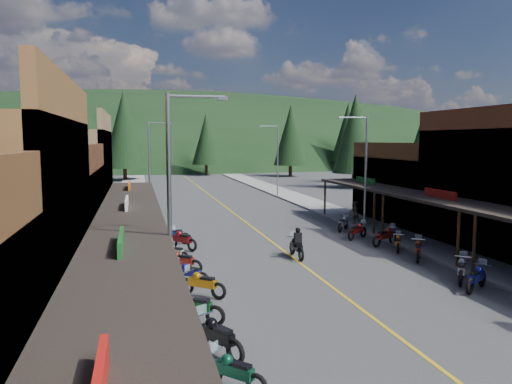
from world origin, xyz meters
TOP-DOWN VIEW (x-y plane):
  - ground at (0.00, 0.00)m, footprint 220.00×220.00m
  - centerline at (0.00, 20.00)m, footprint 0.15×90.00m
  - sidewalk_west at (-8.70, 20.00)m, footprint 3.40×94.00m
  - sidewalk_east at (8.70, 20.00)m, footprint 3.40×94.00m
  - shop_west_2 at (-13.75, 1.70)m, footprint 10.90×9.00m
  - shop_west_3 at (-13.78, 11.30)m, footprint 10.90×10.20m
  - shop_east_3 at (13.75, 11.30)m, footprint 10.90×10.20m
  - streetlight_0 at (-6.95, -6.00)m, footprint 2.16×0.18m
  - streetlight_1 at (-6.95, 22.00)m, footprint 2.16×0.18m
  - streetlight_2 at (6.95, 8.00)m, footprint 2.16×0.18m
  - streetlight_3 at (6.95, 30.00)m, footprint 2.16×0.18m
  - ridge_hill at (0.00, 135.00)m, footprint 310.00×140.00m
  - pine_1 at (-24.00, 70.00)m, footprint 5.88×5.88m
  - pine_2 at (-10.00, 58.00)m, footprint 6.72×6.72m
  - pine_3 at (4.00, 66.00)m, footprint 5.04×5.04m
  - pine_4 at (18.00, 60.00)m, footprint 5.88×5.88m
  - pine_5 at (34.00, 72.00)m, footprint 6.72×6.72m
  - pine_6 at (46.00, 64.00)m, footprint 5.04×5.04m
  - pine_7 at (-32.00, 76.00)m, footprint 5.88×5.88m
  - pine_8 at (-22.00, 40.00)m, footprint 4.48×4.48m
  - pine_9 at (24.00, 45.00)m, footprint 4.93×4.93m
  - pine_10 at (-18.00, 50.00)m, footprint 5.38×5.38m
  - pine_11 at (20.00, 38.00)m, footprint 5.82×5.82m
  - bike_west_3 at (-5.88, -11.45)m, footprint 1.81×1.87m
  - bike_west_4 at (-5.97, -9.29)m, footprint 1.81×2.40m
  - bike_west_5 at (-6.35, -6.51)m, footprint 2.34×1.89m
  - bike_west_6 at (-5.69, -3.62)m, footprint 2.12×1.94m
  - bike_west_7 at (-6.02, -1.66)m, footprint 1.90×1.70m
  - bike_west_8 at (-6.21, 0.28)m, footprint 2.26×1.90m
  - bike_west_9 at (-6.32, 2.66)m, footprint 1.75×1.89m
  - bike_west_10 at (-5.69, 5.45)m, footprint 2.01×2.31m
  - bike_west_11 at (-6.11, 7.25)m, footprint 2.34×1.63m
  - bike_east_5 at (5.78, -5.49)m, footprint 2.19×1.83m
  - bike_east_6 at (6.03, -4.16)m, footprint 1.94×2.15m
  - bike_east_7 at (6.34, -0.04)m, footprint 1.74×2.21m
  - bike_east_8 at (6.41, 2.17)m, footprint 1.47×1.93m
  - bike_east_9 at (6.39, 3.72)m, footprint 2.34×1.63m
  - bike_east_10 at (5.62, 5.97)m, footprint 2.13×1.75m
  - bike_east_11 at (5.88, 8.86)m, footprint 1.88×2.06m
  - rider_on_bike at (0.18, 1.95)m, footprint 0.78×2.27m
  - pedestrian_east_b at (7.61, 10.76)m, footprint 0.86×0.53m

SIDE VIEW (x-z plane):
  - ground at x=0.00m, z-range 0.00..0.00m
  - ridge_hill at x=0.00m, z-range -30.00..30.00m
  - centerline at x=0.00m, z-range 0.00..0.01m
  - sidewalk_west at x=-8.70m, z-range 0.00..0.15m
  - sidewalk_east at x=8.70m, z-range 0.00..0.15m
  - bike_east_8 at x=6.41m, z-range 0.00..1.07m
  - bike_west_7 at x=-6.02m, z-range 0.00..1.10m
  - bike_west_9 at x=-6.32m, z-range 0.00..1.11m
  - bike_west_3 at x=-5.88m, z-range 0.00..1.11m
  - bike_east_11 at x=5.88m, z-range 0.00..1.20m
  - bike_east_10 at x=5.62m, z-range 0.00..1.20m
  - bike_east_7 at x=6.34m, z-range 0.00..1.23m
  - bike_west_6 at x=-5.69m, z-range 0.00..1.24m
  - bike_east_5 at x=5.78m, z-range 0.00..1.24m
  - bike_east_6 at x=6.03m, z-range 0.00..1.24m
  - bike_east_9 at x=6.39m, z-range 0.00..1.28m
  - bike_west_11 at x=-6.11m, z-range 0.00..1.28m
  - bike_west_8 at x=-6.21m, z-range 0.00..1.28m
  - bike_west_5 at x=-6.35m, z-range 0.00..1.31m
  - bike_west_10 at x=-5.69m, z-range 0.00..1.32m
  - bike_west_4 at x=-5.97m, z-range 0.00..1.33m
  - rider_on_bike at x=0.18m, z-range -0.17..1.55m
  - pedestrian_east_b at x=7.61m, z-range 0.15..1.86m
  - shop_east_3 at x=13.75m, z-range -0.57..5.63m
  - shop_west_2 at x=-13.75m, z-range -0.57..5.63m
  - shop_west_3 at x=-13.78m, z-range -0.58..7.62m
  - streetlight_0 at x=-6.95m, z-range 0.46..8.46m
  - streetlight_1 at x=-6.95m, z-range 0.46..8.46m
  - streetlight_2 at x=6.95m, z-range 0.46..8.46m
  - streetlight_3 at x=6.95m, z-range 0.46..8.46m
  - pine_8 at x=-22.00m, z-range 0.98..10.98m
  - pine_9 at x=24.00m, z-range 0.98..11.78m
  - pine_3 at x=4.00m, z-range 0.98..11.98m
  - pine_6 at x=46.00m, z-range 0.98..11.98m
  - pine_10 at x=-18.00m, z-range 0.98..12.58m
  - pine_11 at x=20.00m, z-range 0.99..13.39m
  - pine_1 at x=-24.00m, z-range 0.99..13.49m
  - pine_4 at x=18.00m, z-range 0.99..13.49m
  - pine_7 at x=-32.00m, z-range 0.99..13.49m
  - pine_2 at x=-10.00m, z-range 0.99..14.99m
  - pine_5 at x=34.00m, z-range 0.99..14.99m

